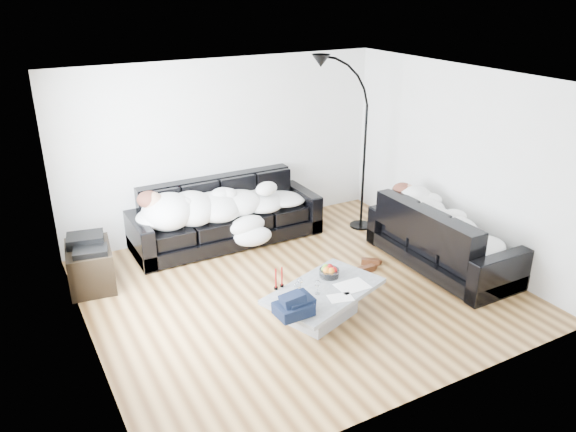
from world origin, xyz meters
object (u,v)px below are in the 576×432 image
sofa_right (443,236)px  wine_glass_b (298,290)px  sleeper_back (227,201)px  av_cabinet (90,266)px  wine_glass_a (300,285)px  floor_lamp (364,154)px  wine_glass_c (317,287)px  sofa_back (226,213)px  fruit_bowl (329,271)px  candle_left (276,279)px  shoes (368,265)px  stereo (87,243)px  coffee_table (324,304)px  candle_right (282,277)px  sleeper_right (445,221)px

sofa_right → wine_glass_b: (-2.47, -0.38, 0.05)m
sleeper_back → av_cabinet: bearing=-170.2°
wine_glass_a → floor_lamp: floor_lamp is taller
wine_glass_b → wine_glass_c: (0.23, -0.04, -0.01)m
sofa_back → sleeper_back: sofa_back is taller
fruit_bowl → floor_lamp: bearing=45.2°
candle_left → wine_glass_b: bearing=-66.1°
candle_left → shoes: size_ratio=0.64×
wine_glass_a → stereo: bearing=133.8°
wine_glass_a → floor_lamp: 2.96m
sofa_back → floor_lamp: 2.25m
stereo → wine_glass_b: bearing=-38.3°
coffee_table → wine_glass_b: 0.46m
wine_glass_b → stereo: bearing=130.9°
sleeper_back → stereo: size_ratio=5.32×
wine_glass_a → wine_glass_b: (-0.09, -0.11, 0.01)m
shoes → av_cabinet: av_cabinet is taller
coffee_table → fruit_bowl: 0.41m
coffee_table → wine_glass_a: 0.39m
sofa_back → fruit_bowl: sofa_back is taller
wine_glass_c → stereo: (-2.04, 2.13, 0.13)m
candle_left → stereo: stereo is taller
sofa_right → wine_glass_c: sofa_right is taller
wine_glass_b → av_cabinet: bearing=130.9°
fruit_bowl → candle_right: (-0.60, 0.06, 0.05)m
sofa_back → candle_right: 2.21m
sofa_right → sofa_back: bearing=46.8°
floor_lamp → wine_glass_b: bearing=-127.4°
sleeper_right → floor_lamp: floor_lamp is taller
sofa_right → wine_glass_b: size_ratio=11.36×
wine_glass_c → stereo: 2.95m
sofa_right → candle_right: bearing=91.9°
av_cabinet → floor_lamp: size_ratio=0.33×
fruit_bowl → wine_glass_b: bearing=-157.2°
wine_glass_a → coffee_table: bearing=-20.8°
sofa_right → stereo: size_ratio=4.88×
sofa_right → wine_glass_a: 2.39m
wine_glass_b → fruit_bowl: bearing=22.8°
sleeper_back → av_cabinet: 2.10m
sleeper_right → floor_lamp: size_ratio=0.78×
stereo → floor_lamp: 4.13m
wine_glass_b → floor_lamp: size_ratio=0.08×
sofa_right → stereo: sofa_right is taller
floor_lamp → av_cabinet: bearing=-169.9°
wine_glass_b → coffee_table: bearing=1.8°
sofa_back → wine_glass_b: 2.50m
fruit_bowl → candle_right: candle_right is taller
wine_glass_a → candle_right: 0.23m
sleeper_right → wine_glass_b: (-2.47, -0.38, -0.16)m
sleeper_back → floor_lamp: size_ratio=0.99×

